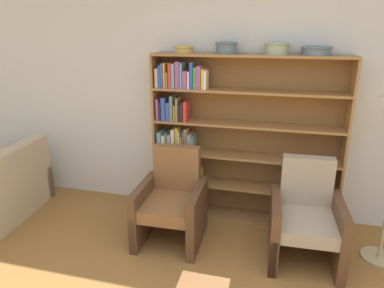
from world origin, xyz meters
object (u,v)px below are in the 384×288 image
at_px(bowl_brass, 316,50).
at_px(armchair_leather, 172,202).
at_px(bookshelf, 225,140).
at_px(armchair_cushioned, 306,219).
at_px(bowl_slate, 227,47).
at_px(bowl_terracotta, 277,48).
at_px(bowl_sage, 184,49).

bearing_deg(bowl_brass, armchair_leather, -155.40).
xyz_separation_m(bookshelf, armchair_cushioned, (0.87, -0.60, -0.51)).
bearing_deg(bowl_slate, bowl_brass, -0.00).
bearing_deg(bowl_terracotta, armchair_leather, -147.29).
bearing_deg(bookshelf, bowl_sage, -178.43).
xyz_separation_m(bowl_terracotta, armchair_leather, (-0.92, -0.59, -1.50)).
bearing_deg(bookshelf, armchair_cushioned, -34.57).
bearing_deg(bowl_brass, bowl_sage, 180.00).
relative_size(bowl_slate, armchair_cushioned, 0.25).
distance_m(bowl_sage, bowl_brass, 1.31).
bearing_deg(armchair_cushioned, bowl_sage, -25.85).
relative_size(bowl_slate, bowl_terracotta, 0.92).
height_order(bowl_sage, bowl_terracotta, bowl_terracotta).
height_order(bowl_sage, bowl_brass, bowl_brass).
relative_size(bookshelf, bowl_brass, 6.91).
xyz_separation_m(bookshelf, bowl_sage, (-0.46, -0.01, 0.97)).
distance_m(bowl_terracotta, armchair_leather, 1.86).
height_order(bowl_brass, armchair_cushioned, bowl_brass).
xyz_separation_m(armchair_leather, armchair_cushioned, (1.30, -0.00, 0.00)).
xyz_separation_m(bowl_slate, armchair_cushioned, (0.88, -0.59, -1.50)).
height_order(bookshelf, bowl_brass, bowl_brass).
xyz_separation_m(bowl_terracotta, bowl_brass, (0.37, -0.00, -0.02)).
bearing_deg(bowl_terracotta, bowl_sage, 180.00).
relative_size(bookshelf, bowl_sage, 9.53).
height_order(bowl_brass, armchair_leather, bowl_brass).
relative_size(bookshelf, armchair_leather, 2.18).
xyz_separation_m(bowl_sage, armchair_cushioned, (1.33, -0.59, -1.48)).
distance_m(bowl_slate, bowl_terracotta, 0.49).
xyz_separation_m(bookshelf, bowl_brass, (0.85, -0.01, 0.97)).
xyz_separation_m(bowl_sage, armchair_leather, (0.03, -0.59, -1.48)).
relative_size(bowl_sage, bowl_terracotta, 0.85).
bearing_deg(bowl_slate, bookshelf, 46.21).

